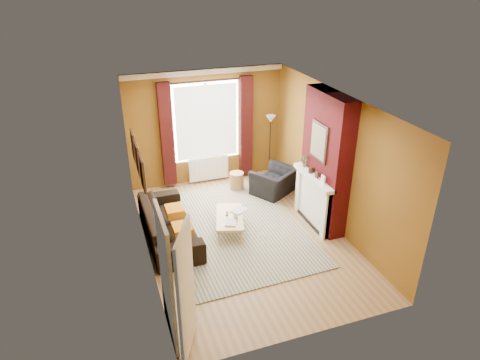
{
  "coord_description": "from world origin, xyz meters",
  "views": [
    {
      "loc": [
        -2.45,
        -6.79,
        4.86
      ],
      "look_at": [
        0.0,
        0.25,
        1.15
      ],
      "focal_mm": 32.0,
      "sensor_mm": 36.0,
      "label": 1
    }
  ],
  "objects_px": {
    "armchair": "(274,182)",
    "sofa": "(169,223)",
    "coffee_table": "(230,218)",
    "floor_lamp": "(270,129)",
    "wicker_stool": "(237,181)"
  },
  "relations": [
    {
      "from": "coffee_table",
      "to": "wicker_stool",
      "type": "height_order",
      "value": "wicker_stool"
    },
    {
      "from": "floor_lamp",
      "to": "coffee_table",
      "type": "bearing_deg",
      "value": -129.6
    },
    {
      "from": "sofa",
      "to": "armchair",
      "type": "bearing_deg",
      "value": -70.46
    },
    {
      "from": "armchair",
      "to": "sofa",
      "type": "bearing_deg",
      "value": -11.56
    },
    {
      "from": "sofa",
      "to": "coffee_table",
      "type": "distance_m",
      "value": 1.22
    },
    {
      "from": "coffee_table",
      "to": "wicker_stool",
      "type": "bearing_deg",
      "value": 83.52
    },
    {
      "from": "coffee_table",
      "to": "floor_lamp",
      "type": "distance_m",
      "value": 2.92
    },
    {
      "from": "coffee_table",
      "to": "floor_lamp",
      "type": "xyz_separation_m",
      "value": [
        1.75,
        2.12,
        0.98
      ]
    },
    {
      "from": "armchair",
      "to": "wicker_stool",
      "type": "bearing_deg",
      "value": -66.08
    },
    {
      "from": "coffee_table",
      "to": "sofa",
      "type": "bearing_deg",
      "value": -172.33
    },
    {
      "from": "sofa",
      "to": "wicker_stool",
      "type": "height_order",
      "value": "sofa"
    },
    {
      "from": "sofa",
      "to": "wicker_stool",
      "type": "bearing_deg",
      "value": -52.77
    },
    {
      "from": "armchair",
      "to": "wicker_stool",
      "type": "distance_m",
      "value": 0.93
    },
    {
      "from": "armchair",
      "to": "floor_lamp",
      "type": "relative_size",
      "value": 0.59
    },
    {
      "from": "sofa",
      "to": "coffee_table",
      "type": "height_order",
      "value": "sofa"
    }
  ]
}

